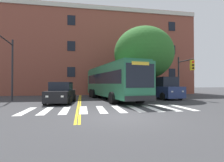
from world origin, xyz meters
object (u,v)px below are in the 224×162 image
Objects in this scene: traffic_light_far_corner at (6,57)px; car_black_near_lane at (61,93)px; city_bus at (112,81)px; car_tan_behind_bus at (98,89)px; traffic_light_near_corner at (184,71)px; car_navy_far_lane at (163,89)px; street_tree_curbside_large at (144,53)px.

car_black_near_lane is at bearing -7.84° from traffic_light_far_corner.
car_tan_behind_bus is at bearing 92.94° from city_bus.
traffic_light_near_corner is (12.58, 1.70, 2.20)m from car_black_near_lane.
city_bus is at bearing -179.99° from car_navy_far_lane.
traffic_light_near_corner is at bearing -29.44° from street_tree_curbside_large.
street_tree_curbside_large reaches higher than traffic_light_far_corner.
traffic_light_far_corner is (-9.32, -1.72, 2.01)m from city_bus.
car_black_near_lane is at bearing -156.39° from street_tree_curbside_large.
traffic_light_near_corner is (2.13, -0.65, 1.91)m from car_navy_far_lane.
city_bus is 1.30× the size of street_tree_curbside_large.
car_tan_behind_bus is 0.65× the size of traffic_light_far_corner.
car_navy_far_lane is 0.87× the size of traffic_light_far_corner.
traffic_light_far_corner reaches higher than traffic_light_near_corner.
traffic_light_far_corner is at bearing -166.43° from street_tree_curbside_large.
car_tan_behind_bus is at bearing 129.63° from traffic_light_near_corner.
city_bus is 5.73m from car_navy_far_lane.
car_black_near_lane is at bearing -110.17° from car_tan_behind_bus.
street_tree_curbside_large reaches higher than traffic_light_near_corner.
car_tan_behind_bus is at bearing 119.72° from street_tree_curbside_large.
car_tan_behind_bus is 14.50m from traffic_light_far_corner.
city_bus is at bearing 26.14° from car_black_near_lane.
traffic_light_far_corner is at bearing 172.16° from car_black_near_lane.
car_navy_far_lane is at bearing -56.64° from car_tan_behind_bus.
car_navy_far_lane is at bearing 163.02° from traffic_light_near_corner.
traffic_light_far_corner is (-8.83, -11.08, 3.08)m from car_tan_behind_bus.
car_tan_behind_bus is 13.17m from traffic_light_near_corner.
traffic_light_far_corner is at bearing -128.58° from car_tan_behind_bus.
street_tree_curbside_large reaches higher than car_tan_behind_bus.
traffic_light_far_corner is at bearing -169.54° from city_bus.
city_bus is 5.37m from street_tree_curbside_large.
car_black_near_lane is 0.76× the size of traffic_light_far_corner.
car_navy_far_lane is 1.33× the size of car_tan_behind_bus.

